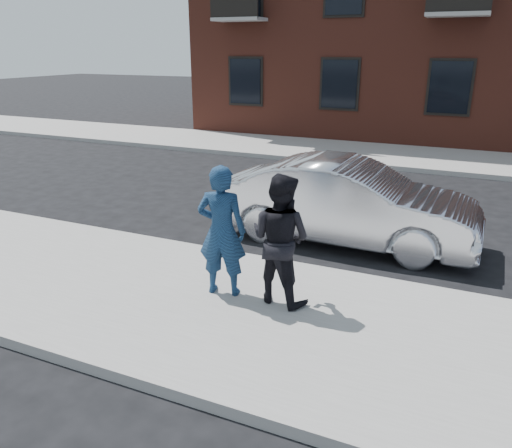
% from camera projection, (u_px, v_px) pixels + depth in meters
% --- Properties ---
extents(ground, '(100.00, 100.00, 0.00)m').
position_uv_depth(ground, '(348.00, 335.00, 6.41)').
color(ground, black).
rests_on(ground, ground).
extents(near_sidewalk, '(50.00, 3.50, 0.15)m').
position_uv_depth(near_sidewalk, '(343.00, 340.00, 6.17)').
color(near_sidewalk, gray).
rests_on(near_sidewalk, ground).
extents(near_curb, '(50.00, 0.10, 0.15)m').
position_uv_depth(near_curb, '(373.00, 281.00, 7.72)').
color(near_curb, '#999691').
rests_on(near_curb, ground).
extents(far_sidewalk, '(50.00, 3.50, 0.15)m').
position_uv_depth(far_sidewalk, '(434.00, 159.00, 16.08)').
color(far_sidewalk, gray).
rests_on(far_sidewalk, ground).
extents(far_curb, '(50.00, 0.10, 0.15)m').
position_uv_depth(far_curb, '(428.00, 171.00, 14.53)').
color(far_curb, '#999691').
rests_on(far_curb, ground).
extents(silver_sedan, '(4.74, 1.75, 1.55)m').
position_uv_depth(silver_sedan, '(348.00, 202.00, 9.23)').
color(silver_sedan, silver).
rests_on(silver_sedan, ground).
extents(man_hoodie, '(0.76, 0.58, 1.88)m').
position_uv_depth(man_hoodie, '(222.00, 231.00, 6.90)').
color(man_hoodie, navy).
rests_on(man_hoodie, near_sidewalk).
extents(man_peacoat, '(1.00, 0.85, 1.81)m').
position_uv_depth(man_peacoat, '(280.00, 239.00, 6.71)').
color(man_peacoat, black).
rests_on(man_peacoat, near_sidewalk).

